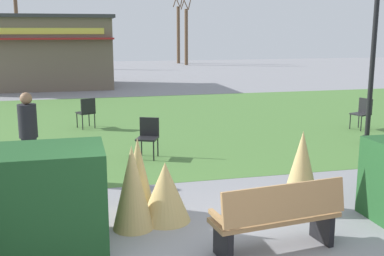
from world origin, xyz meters
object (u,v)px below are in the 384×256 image
food_kiosk (31,52)px  cafe_chair_west (148,134)px  person_strolling (29,137)px  lamppost_mid (375,34)px  tree_center_bg (186,35)px  cafe_chair_center (87,111)px  parked_car_west_slot (17,64)px  cafe_chair_east (363,111)px  tree_right_bg (17,25)px  park_bench (278,217)px  tree_left_bg (178,33)px

food_kiosk → cafe_chair_west: 15.12m
cafe_chair_west → person_strolling: (-2.41, -1.20, 0.33)m
lamppost_mid → tree_center_bg: 28.40m
lamppost_mid → cafe_chair_center: bearing=151.9°
food_kiosk → person_strolling: size_ratio=4.71×
cafe_chair_west → cafe_chair_center: (-1.24, 3.60, 0.00)m
food_kiosk → parked_car_west_slot: 8.17m
cafe_chair_east → tree_right_bg: 29.23m
lamppost_mid → food_kiosk: (-9.09, 14.66, -0.94)m
park_bench → food_kiosk: food_kiosk is taller
lamppost_mid → tree_right_bg: 30.25m
parked_car_west_slot → tree_left_bg: bearing=32.3°
food_kiosk → cafe_chair_center: 11.35m
person_strolling → tree_right_bg: size_ratio=0.24×
cafe_chair_east → person_strolling: bearing=-162.4°
lamppost_mid → cafe_chair_east: bearing=60.5°
tree_center_bg → food_kiosk: bearing=-128.9°
food_kiosk → cafe_chair_center: (2.31, -11.04, -1.25)m
food_kiosk → tree_left_bg: tree_left_bg is taller
person_strolling → tree_right_bg: bearing=113.6°
park_bench → cafe_chair_east: size_ratio=1.97×
food_kiosk → person_strolling: food_kiosk is taller
cafe_chair_east → parked_car_west_slot: (-11.61, 20.97, 0.12)m
person_strolling → parked_car_west_slot: 23.93m
cafe_chair_east → tree_right_bg: tree_right_bg is taller
tree_right_bg → food_kiosk: bearing=-81.6°
tree_right_bg → tree_center_bg: (13.04, 0.19, -0.76)m
food_kiosk → cafe_chair_west: size_ratio=8.94×
food_kiosk → cafe_chair_west: food_kiosk is taller
food_kiosk → cafe_chair_east: size_ratio=8.94×
cafe_chair_center → cafe_chair_west: bearing=-70.9°
cafe_chair_east → tree_left_bg: (0.83, 28.85, 2.04)m
cafe_chair_east → tree_right_bg: size_ratio=0.13×
park_bench → cafe_chair_center: (-2.13, 8.63, 0.05)m
tree_left_bg → park_bench: bearing=-100.2°
food_kiosk → tree_left_bg: bearing=55.6°
lamppost_mid → parked_car_west_slot: (-10.69, 22.59, -2.08)m
cafe_chair_center → park_bench: bearing=-76.1°
lamppost_mid → cafe_chair_east: 2.88m
cafe_chair_center → person_strolling: size_ratio=0.53×
food_kiosk → tree_center_bg: size_ratio=1.43×
food_kiosk → cafe_chair_east: 16.48m
food_kiosk → cafe_chair_center: food_kiosk is taller
park_bench → cafe_chair_west: park_bench is taller
tree_right_bg → cafe_chair_west: bearing=-78.8°
cafe_chair_east → tree_left_bg: size_ratio=0.15×
park_bench → tree_right_bg: (-6.45, 33.16, 2.71)m
person_strolling → parked_car_west_slot: (-2.75, 23.78, -0.22)m
lamppost_mid → cafe_chair_center: lamppost_mid is taller
park_bench → tree_center_bg: 34.05m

